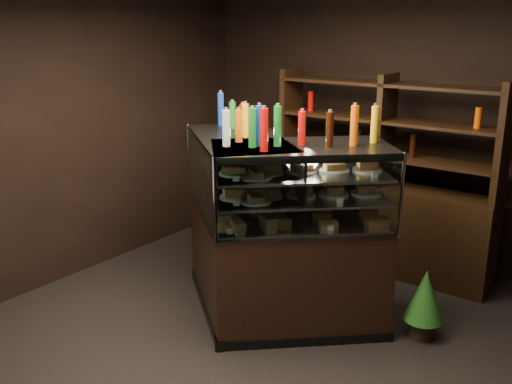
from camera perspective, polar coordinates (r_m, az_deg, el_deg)
ground at (r=4.57m, az=1.65°, el=-16.09°), size 5.00×5.00×0.00m
room_shell at (r=3.88m, az=1.88°, el=8.79°), size 5.02×5.02×3.01m
display_case at (r=4.91m, az=1.33°, el=-6.81°), size 2.15×1.50×1.56m
food_display at (r=4.67m, az=1.37°, el=0.97°), size 1.72×1.00×0.48m
bottles_top at (r=4.57m, az=1.44°, el=6.86°), size 1.54×0.85×0.30m
potted_conifer at (r=4.83m, az=16.55°, el=-9.77°), size 0.31×0.31×0.67m
back_shelving at (r=5.99m, az=12.32°, el=-1.90°), size 2.28×0.44×2.00m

